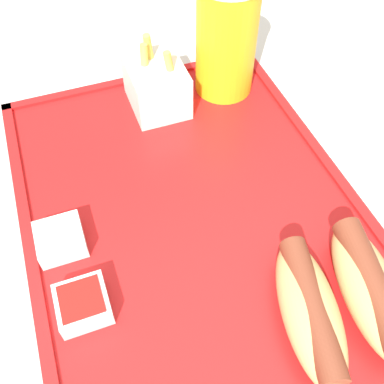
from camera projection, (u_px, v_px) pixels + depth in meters
The scene contains 8 objects.
dining_table at pixel (205, 344), 0.76m from camera, with size 1.39×1.05×0.72m.
food_tray at pixel (192, 212), 0.48m from camera, with size 0.47×0.35×0.01m.
soda_cup at pixel (227, 37), 0.54m from camera, with size 0.08×0.08×0.18m.
hot_dog_far at pixel (370, 288), 0.40m from camera, with size 0.14×0.07×0.04m.
hot_dog_near at pixel (310, 310), 0.38m from camera, with size 0.14×0.08×0.04m.
fries_carton at pixel (154, 86), 0.56m from camera, with size 0.08×0.07×0.09m.
sauce_cup_mayo at pixel (60, 239), 0.44m from camera, with size 0.05×0.05×0.02m.
sauce_cup_ketchup at pixel (83, 304), 0.40m from camera, with size 0.05×0.05×0.02m.
Camera 1 is at (0.24, -0.11, 1.12)m, focal length 42.00 mm.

